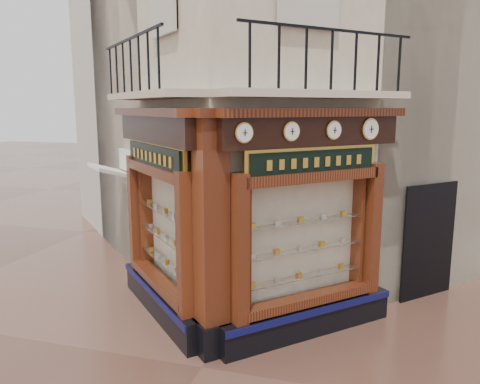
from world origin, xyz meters
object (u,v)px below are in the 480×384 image
at_px(awning, 114,273).
at_px(corner_pilaster, 211,238).
at_px(clock_a, 244,133).
at_px(clock_c, 334,130).
at_px(clock_d, 370,129).
at_px(signboard_right, 314,162).
at_px(signboard_left, 154,157).
at_px(clock_b, 291,131).

bearing_deg(awning, corner_pilaster, -173.71).
distance_m(corner_pilaster, awning, 4.96).
xyz_separation_m(clock_a, clock_c, (1.20, 1.20, 0.00)).
height_order(clock_d, awning, clock_d).
relative_size(corner_pilaster, signboard_right, 2.06).
bearing_deg(clock_a, clock_d, 0.00).
bearing_deg(clock_c, awning, 117.17).
distance_m(clock_a, clock_c, 1.70).
bearing_deg(clock_d, awning, 124.10).
height_order(clock_a, clock_c, clock_c).
bearing_deg(signboard_left, corner_pilaster, -169.75).
bearing_deg(clock_c, signboard_left, 137.35).
relative_size(clock_a, clock_b, 0.99).
bearing_deg(clock_b, clock_c, -0.00).
height_order(corner_pilaster, clock_d, corner_pilaster).
bearing_deg(awning, clock_b, -161.09).
distance_m(clock_a, signboard_right, 1.50).
height_order(clock_b, signboard_left, clock_b).
bearing_deg(clock_c, clock_a, 180.00).
bearing_deg(signboard_left, clock_a, -162.99).
height_order(clock_d, signboard_right, clock_d).
height_order(clock_b, signboard_right, clock_b).
relative_size(clock_b, clock_c, 0.99).
distance_m(clock_b, awning, 6.37).
bearing_deg(signboard_left, clock_d, -124.43).
bearing_deg(signboard_left, signboard_right, -135.00).
relative_size(clock_a, clock_c, 0.98).
relative_size(clock_b, signboard_left, 0.14).
height_order(clock_c, clock_d, clock_d).
bearing_deg(corner_pilaster, clock_d, -8.49).
bearing_deg(clock_a, clock_c, 0.00).
bearing_deg(signboard_left, awning, 3.77).
bearing_deg(clock_b, signboard_left, 124.85).
height_order(corner_pilaster, clock_c, corner_pilaster).
xyz_separation_m(clock_b, awning, (-4.71, 2.31, -3.62)).
distance_m(clock_d, awning, 7.00).
height_order(clock_a, signboard_right, clock_a).
bearing_deg(awning, clock_c, -152.83).
relative_size(clock_a, awning, 0.24).
distance_m(clock_a, clock_d, 2.51).
bearing_deg(clock_b, corner_pilaster, 160.41).
xyz_separation_m(clock_c, signboard_right, (-0.29, -0.13, -0.52)).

